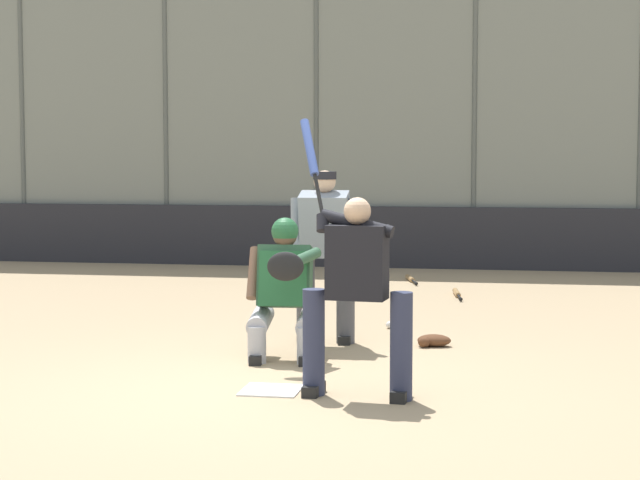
{
  "coord_description": "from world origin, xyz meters",
  "views": [
    {
      "loc": [
        -1.68,
        7.65,
        1.75
      ],
      "look_at": [
        -0.2,
        -1.0,
        1.05
      ],
      "focal_mm": 60.0,
      "sensor_mm": 36.0,
      "label": 1
    }
  ],
  "objects_px": {
    "spare_bat_by_padding": "(411,279)",
    "fielding_glove_on_dirt": "(433,341)",
    "catcher_behind_plate": "(284,287)",
    "umpire_home": "(325,251)",
    "batter_at_plate": "(356,289)",
    "baseball_loose": "(389,325)",
    "spare_bat_near_backstop": "(457,294)"
  },
  "relations": [
    {
      "from": "catcher_behind_plate",
      "to": "umpire_home",
      "type": "height_order",
      "value": "umpire_home"
    },
    {
      "from": "spare_bat_near_backstop",
      "to": "baseball_loose",
      "type": "xyz_separation_m",
      "value": [
        0.57,
        2.62,
        0.0
      ]
    },
    {
      "from": "umpire_home",
      "to": "catcher_behind_plate",
      "type": "bearing_deg",
      "value": 74.83
    },
    {
      "from": "fielding_glove_on_dirt",
      "to": "baseball_loose",
      "type": "relative_size",
      "value": 4.15
    },
    {
      "from": "catcher_behind_plate",
      "to": "fielding_glove_on_dirt",
      "type": "distance_m",
      "value": 1.59
    },
    {
      "from": "batter_at_plate",
      "to": "spare_bat_by_padding",
      "type": "xyz_separation_m",
      "value": [
        0.22,
        -7.2,
        -0.75
      ]
    },
    {
      "from": "spare_bat_near_backstop",
      "to": "fielding_glove_on_dirt",
      "type": "bearing_deg",
      "value": 171.62
    },
    {
      "from": "spare_bat_by_padding",
      "to": "catcher_behind_plate",
      "type": "bearing_deg",
      "value": 161.39
    },
    {
      "from": "umpire_home",
      "to": "spare_bat_by_padding",
      "type": "relative_size",
      "value": 1.83
    },
    {
      "from": "catcher_behind_plate",
      "to": "spare_bat_by_padding",
      "type": "relative_size",
      "value": 1.39
    },
    {
      "from": "catcher_behind_plate",
      "to": "umpire_home",
      "type": "xyz_separation_m",
      "value": [
        -0.21,
        -0.85,
        0.23
      ]
    },
    {
      "from": "catcher_behind_plate",
      "to": "baseball_loose",
      "type": "bearing_deg",
      "value": -115.96
    },
    {
      "from": "spare_bat_near_backstop",
      "to": "spare_bat_by_padding",
      "type": "xyz_separation_m",
      "value": [
        0.7,
        -1.48,
        0.0
      ]
    },
    {
      "from": "catcher_behind_plate",
      "to": "spare_bat_near_backstop",
      "type": "height_order",
      "value": "catcher_behind_plate"
    },
    {
      "from": "batter_at_plate",
      "to": "baseball_loose",
      "type": "height_order",
      "value": "batter_at_plate"
    },
    {
      "from": "catcher_behind_plate",
      "to": "spare_bat_near_backstop",
      "type": "bearing_deg",
      "value": -110.4
    },
    {
      "from": "spare_bat_by_padding",
      "to": "fielding_glove_on_dirt",
      "type": "relative_size",
      "value": 2.85
    },
    {
      "from": "fielding_glove_on_dirt",
      "to": "spare_bat_by_padding",
      "type": "bearing_deg",
      "value": -82.79
    },
    {
      "from": "spare_bat_near_backstop",
      "to": "baseball_loose",
      "type": "bearing_deg",
      "value": 160.52
    },
    {
      "from": "fielding_glove_on_dirt",
      "to": "umpire_home",
      "type": "bearing_deg",
      "value": 0.34
    },
    {
      "from": "batter_at_plate",
      "to": "spare_bat_near_backstop",
      "type": "xyz_separation_m",
      "value": [
        -0.49,
        -5.71,
        -0.75
      ]
    },
    {
      "from": "spare_bat_near_backstop",
      "to": "fielding_glove_on_dirt",
      "type": "xyz_separation_m",
      "value": [
        0.07,
        3.56,
        0.02
      ]
    },
    {
      "from": "spare_bat_by_padding",
      "to": "fielding_glove_on_dirt",
      "type": "bearing_deg",
      "value": 174.18
    },
    {
      "from": "batter_at_plate",
      "to": "catcher_behind_plate",
      "type": "distance_m",
      "value": 1.53
    },
    {
      "from": "umpire_home",
      "to": "fielding_glove_on_dirt",
      "type": "bearing_deg",
      "value": 179.1
    },
    {
      "from": "umpire_home",
      "to": "spare_bat_by_padding",
      "type": "xyz_separation_m",
      "value": [
        -0.37,
        -5.05,
        -0.83
      ]
    },
    {
      "from": "umpire_home",
      "to": "spare_bat_by_padding",
      "type": "distance_m",
      "value": 5.13
    },
    {
      "from": "spare_bat_near_backstop",
      "to": "umpire_home",
      "type": "bearing_deg",
      "value": 155.99
    },
    {
      "from": "spare_bat_by_padding",
      "to": "baseball_loose",
      "type": "height_order",
      "value": "baseball_loose"
    },
    {
      "from": "umpire_home",
      "to": "spare_bat_near_backstop",
      "type": "xyz_separation_m",
      "value": [
        -1.07,
        -3.56,
        -0.83
      ]
    },
    {
      "from": "fielding_glove_on_dirt",
      "to": "baseball_loose",
      "type": "xyz_separation_m",
      "value": [
        0.5,
        -0.94,
        -0.02
      ]
    },
    {
      "from": "fielding_glove_on_dirt",
      "to": "catcher_behind_plate",
      "type": "bearing_deg",
      "value": 35.2
    }
  ]
}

